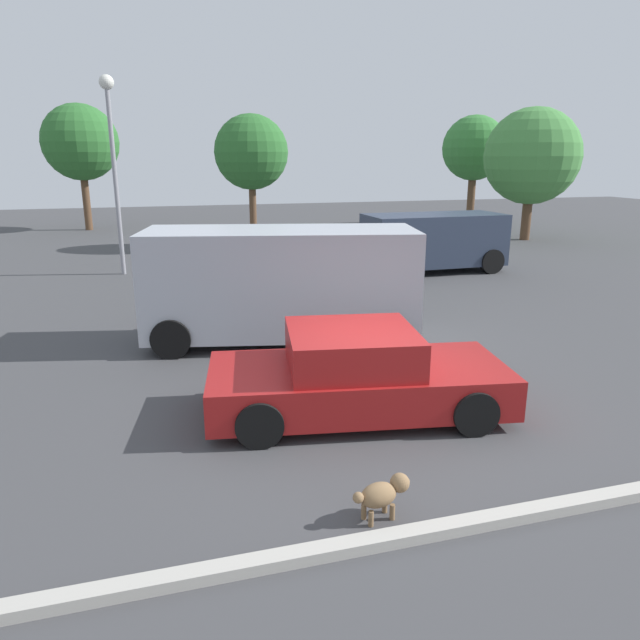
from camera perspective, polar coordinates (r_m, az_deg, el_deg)
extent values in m
plane|color=#424244|center=(8.77, 5.16, -9.16)|extent=(80.00, 80.00, 0.00)
cube|color=maroon|center=(8.60, 3.72, -6.33)|extent=(4.55, 2.51, 0.59)
cube|color=maroon|center=(8.39, 3.12, -2.76)|extent=(2.06, 1.96, 0.55)
cube|color=slate|center=(8.57, 8.77, -2.52)|extent=(0.31, 1.55, 0.46)
cube|color=slate|center=(8.29, -2.73, -2.99)|extent=(0.31, 1.55, 0.46)
cylinder|color=black|center=(9.78, 11.23, -4.68)|extent=(0.67, 0.32, 0.64)
cylinder|color=black|center=(8.28, 14.92, -8.78)|extent=(0.67, 0.32, 0.64)
cylinder|color=black|center=(9.33, -6.15, -5.48)|extent=(0.67, 0.32, 0.64)
cylinder|color=black|center=(7.73, -5.95, -10.11)|extent=(0.67, 0.32, 0.64)
ellipsoid|color=olive|center=(6.34, 5.75, -16.69)|extent=(0.45, 0.33, 0.26)
sphere|color=olive|center=(6.43, 7.82, -15.52)|extent=(0.21, 0.21, 0.21)
sphere|color=olive|center=(6.47, 8.37, -15.40)|extent=(0.09, 0.09, 0.09)
cylinder|color=olive|center=(6.56, 6.36, -17.56)|extent=(0.06, 0.06, 0.17)
cylinder|color=olive|center=(6.46, 7.09, -18.16)|extent=(0.06, 0.06, 0.17)
cylinder|color=olive|center=(6.44, 4.31, -18.19)|extent=(0.06, 0.06, 0.17)
cylinder|color=olive|center=(6.34, 5.01, -18.82)|extent=(0.06, 0.06, 0.17)
sphere|color=olive|center=(6.21, 3.77, -16.98)|extent=(0.12, 0.12, 0.12)
cube|color=#B2B7C1|center=(11.77, -3.82, 3.82)|extent=(5.66, 3.07, 2.08)
cube|color=slate|center=(11.97, 8.96, 6.09)|extent=(0.41, 1.63, 0.83)
cylinder|color=black|center=(13.03, 5.45, 0.97)|extent=(0.80, 0.41, 0.76)
cylinder|color=black|center=(11.28, 6.89, -1.41)|extent=(0.80, 0.41, 0.76)
cylinder|color=black|center=(13.05, -12.92, 0.66)|extent=(0.80, 0.41, 0.76)
cylinder|color=black|center=(11.30, -14.36, -1.77)|extent=(0.80, 0.41, 0.76)
cube|color=#2D384C|center=(19.70, 11.06, 7.76)|extent=(4.52, 1.99, 1.64)
cube|color=slate|center=(18.73, 5.03, 8.71)|extent=(0.06, 1.66, 0.66)
cylinder|color=black|center=(18.26, 7.66, 5.20)|extent=(0.80, 0.26, 0.80)
cylinder|color=black|center=(19.94, 5.49, 6.15)|extent=(0.80, 0.26, 0.80)
cylinder|color=black|center=(19.83, 16.47, 5.53)|extent=(0.80, 0.26, 0.80)
cylinder|color=black|center=(21.39, 13.79, 6.42)|extent=(0.80, 0.26, 0.80)
cylinder|color=gray|center=(14.74, -4.14, 2.79)|extent=(0.13, 0.13, 0.79)
cylinder|color=gray|center=(14.90, -4.36, 2.92)|extent=(0.13, 0.13, 0.79)
cube|color=#262626|center=(14.69, -4.30, 5.43)|extent=(0.29, 0.43, 0.56)
cylinder|color=#262626|center=(14.47, -3.99, 5.08)|extent=(0.09, 0.09, 0.66)
cylinder|color=#262626|center=(14.92, -4.60, 5.39)|extent=(0.09, 0.09, 0.66)
sphere|color=tan|center=(14.62, -4.34, 6.92)|extent=(0.21, 0.21, 0.21)
cube|color=#B7B2A8|center=(6.50, 14.81, -18.67)|extent=(9.40, 0.20, 0.12)
cylinder|color=gray|center=(19.75, -19.37, 12.43)|extent=(0.14, 0.14, 5.70)
sphere|color=silver|center=(19.85, -20.19, 21.03)|extent=(0.44, 0.44, 0.44)
cylinder|color=brown|center=(28.57, 19.57, 9.54)|extent=(0.43, 0.43, 2.13)
sphere|color=#478C42|center=(28.46, 20.07, 14.84)|extent=(4.22, 4.22, 4.22)
cylinder|color=brown|center=(34.09, 14.57, 11.40)|extent=(0.42, 0.42, 2.86)
sphere|color=#387F38|center=(34.02, 14.89, 15.98)|extent=(3.46, 3.46, 3.46)
cylinder|color=brown|center=(24.66, -6.57, 10.22)|extent=(0.29, 0.29, 2.75)
sphere|color=#2D6B2D|center=(24.56, -6.76, 16.02)|extent=(2.98, 2.98, 2.98)
cylinder|color=brown|center=(33.01, -21.91, 10.77)|extent=(0.37, 0.37, 2.98)
sphere|color=#2D6B2D|center=(32.94, -22.44, 15.80)|extent=(3.78, 3.78, 3.78)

